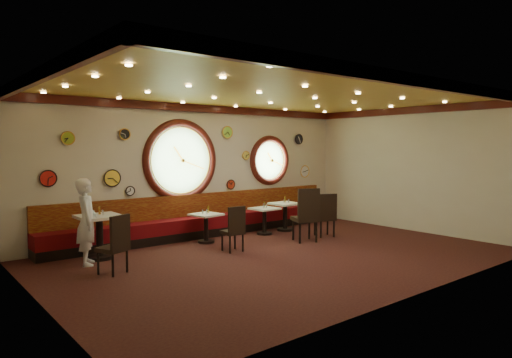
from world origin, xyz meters
The scene contains 50 objects.
floor centered at (0.00, 0.00, 0.00)m, with size 9.00×6.00×0.00m, color black.
ceiling centered at (0.00, 0.00, 3.20)m, with size 9.00×6.00×0.02m, color gold.
wall_back centered at (0.00, 3.00, 1.60)m, with size 9.00×0.02×3.20m, color beige.
wall_front centered at (0.00, -3.00, 1.60)m, with size 9.00×0.02×3.20m, color beige.
wall_left centered at (-4.50, 0.00, 1.60)m, with size 0.02×6.00×3.20m, color beige.
wall_right centered at (4.50, 0.00, 1.60)m, with size 0.02×6.00×3.20m, color beige.
molding_back centered at (0.00, 2.95, 3.11)m, with size 9.00×0.10×0.18m, color #3B0F0A.
molding_front centered at (0.00, -2.95, 3.11)m, with size 9.00×0.10×0.18m, color #3B0F0A.
molding_left centered at (-4.45, 0.00, 3.11)m, with size 0.10×6.00×0.18m, color #3B0F0A.
molding_right centered at (4.45, 0.00, 3.11)m, with size 0.10×6.00×0.18m, color #3B0F0A.
banquette_base centered at (0.00, 2.72, 0.10)m, with size 8.00×0.55×0.20m, color black.
banquette_seat centered at (0.00, 2.72, 0.35)m, with size 8.00×0.55×0.30m, color #56070D.
banquette_back centered at (0.00, 2.94, 0.75)m, with size 8.00×0.10×0.55m, color #5C0A07.
porthole_left_glass centered at (-0.60, 3.00, 1.85)m, with size 1.66×1.66×0.02m, color #8EC878.
porthole_left_frame centered at (-0.60, 2.98, 1.85)m, with size 1.98×1.98×0.18m, color #3B0F0A.
porthole_left_ring centered at (-0.60, 2.95, 1.85)m, with size 1.61×1.61×0.03m, color gold.
porthole_right_glass centered at (2.20, 3.00, 1.80)m, with size 1.10×1.10×0.02m, color #8EC878.
porthole_right_frame centered at (2.20, 2.98, 1.80)m, with size 1.38×1.38×0.18m, color #3B0F0A.
porthole_right_ring centered at (2.20, 2.95, 1.80)m, with size 1.09×1.09×0.03m, color gold.
wall_clock_0 centered at (3.30, 2.96, 2.40)m, with size 0.28×0.28×0.03m, color black.
wall_clock_1 centered at (-3.60, 2.96, 1.55)m, with size 0.32×0.32×0.03m, color red.
wall_clock_2 centered at (0.85, 2.96, 1.20)m, with size 0.24×0.24×0.03m, color red.
wall_clock_3 centered at (-3.20, 2.96, 2.35)m, with size 0.26×0.26×0.03m, color #93A921.
wall_clock_4 centered at (-2.30, 2.96, 1.50)m, with size 0.36×0.36×0.03m, color yellow.
wall_clock_5 centered at (0.75, 2.96, 2.55)m, with size 0.30×0.30×0.03m, color #8BCC3F.
wall_clock_6 centered at (1.35, 2.96, 1.95)m, with size 0.22×0.22×0.03m, color #D9C748.
wall_clock_7 centered at (-2.00, 2.96, 2.45)m, with size 0.24×0.24×0.03m, color black.
wall_clock_8 centered at (3.55, 2.96, 1.45)m, with size 0.34×0.34×0.03m, color white.
wall_clock_9 centered at (-1.90, 2.96, 1.20)m, with size 0.20×0.20×0.03m, color silver.
table_a centered at (-2.92, 2.07, 0.54)m, with size 0.79×0.79×0.86m.
table_b centered at (-0.50, 2.05, 0.42)m, with size 0.70×0.70×0.66m.
table_c centered at (1.17, 1.98, 0.42)m, with size 0.62×0.62×0.67m.
table_d centered at (1.92, 2.03, 0.46)m, with size 0.68×0.68×0.73m.
chair_a centered at (-3.08, 0.83, 0.58)m, with size 0.56×0.56×0.63m.
chair_b centered at (-0.53, 0.90, 0.54)m, with size 0.43×0.43×0.59m.
chair_c centered at (1.32, 0.65, 0.71)m, with size 0.68×0.68×0.77m.
chair_d centered at (2.11, 0.78, 0.60)m, with size 0.57×0.57×0.65m.
condiment_a_salt centered at (-3.02, 2.08, 0.91)m, with size 0.04×0.04×0.10m, color silver.
condiment_b_salt centered at (-0.58, 2.06, 0.72)m, with size 0.04×0.04×0.11m, color #BCBCC0.
condiment_c_salt centered at (1.15, 1.98, 0.72)m, with size 0.04×0.04×0.11m, color silver.
condiment_d_salt centered at (1.88, 2.04, 0.77)m, with size 0.03×0.03×0.09m, color silver.
condiment_a_pepper centered at (-2.86, 2.03, 0.91)m, with size 0.04×0.04×0.10m, color silver.
condiment_b_pepper centered at (-0.51, 2.00, 0.72)m, with size 0.04×0.04×0.11m, color silver.
condiment_c_pepper centered at (1.20, 1.94, 0.72)m, with size 0.04×0.04×0.10m, color silver.
condiment_d_pepper centered at (1.97, 1.95, 0.78)m, with size 0.04×0.04×0.10m, color silver.
condiment_a_bottle centered at (-2.87, 2.17, 0.93)m, with size 0.05×0.05×0.15m, color #C3812E.
condiment_b_bottle centered at (-0.37, 2.15, 0.74)m, with size 0.05×0.05×0.16m, color gold.
condiment_c_bottle centered at (1.22, 2.04, 0.74)m, with size 0.04×0.04×0.14m, color gold.
condiment_d_bottle centered at (1.98, 2.11, 0.81)m, with size 0.05×0.05×0.16m, color gold.
waiter centered at (-3.25, 1.78, 0.80)m, with size 0.58×0.38×1.60m, color white.
Camera 1 is at (-6.05, -6.63, 2.17)m, focal length 32.00 mm.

